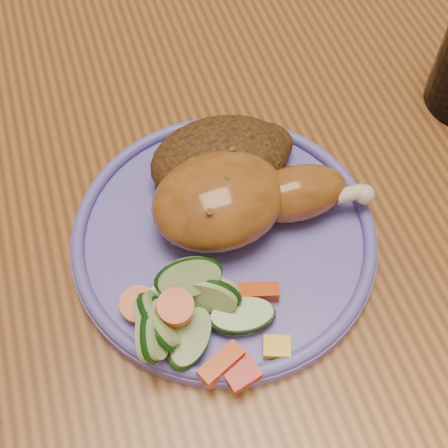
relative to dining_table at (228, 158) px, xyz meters
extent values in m
plane|color=brown|center=(0.00, 0.00, -0.67)|extent=(4.00, 4.00, 0.00)
cube|color=brown|center=(0.00, 0.00, 0.06)|extent=(0.90, 1.40, 0.04)
cube|color=#4C2D16|center=(0.00, 0.55, -0.24)|extent=(0.42, 0.42, 0.04)
cylinder|color=#4C2D16|center=(-0.18, 0.37, -0.46)|extent=(0.04, 0.04, 0.41)
cylinder|color=#4C2D16|center=(-0.18, 0.73, -0.46)|extent=(0.04, 0.04, 0.41)
cylinder|color=#4C2D16|center=(0.18, 0.37, -0.46)|extent=(0.04, 0.04, 0.41)
cylinder|color=#4C2D16|center=(0.18, 0.73, -0.46)|extent=(0.04, 0.04, 0.41)
cylinder|color=#6257B9|center=(-0.05, -0.14, 0.09)|extent=(0.24, 0.24, 0.01)
torus|color=#6257B9|center=(-0.05, -0.14, 0.10)|extent=(0.23, 0.23, 0.01)
ellipsoid|color=#9A5920|center=(-0.05, -0.13, 0.12)|extent=(0.11, 0.09, 0.05)
ellipsoid|color=#9A5920|center=(0.01, -0.14, 0.12)|extent=(0.08, 0.05, 0.04)
sphere|color=beige|center=(0.06, -0.15, 0.12)|extent=(0.02, 0.02, 0.02)
ellipsoid|color=#4C2E13|center=(-0.04, -0.09, 0.12)|extent=(0.11, 0.08, 0.05)
ellipsoid|color=#4C2E13|center=(0.00, -0.08, 0.11)|extent=(0.06, 0.04, 0.03)
ellipsoid|color=#4C2E13|center=(-0.07, -0.09, 0.11)|extent=(0.05, 0.04, 0.02)
cube|color=#A50A05|center=(-0.07, -0.25, 0.10)|extent=(0.03, 0.02, 0.01)
cube|color=#E5A507|center=(-0.04, -0.24, 0.10)|extent=(0.02, 0.02, 0.01)
cube|color=#E64207|center=(-0.04, -0.20, 0.10)|extent=(0.03, 0.02, 0.01)
cylinder|color=#E64207|center=(-0.10, -0.20, 0.13)|extent=(0.02, 0.03, 0.01)
cylinder|color=#E64207|center=(-0.13, -0.18, 0.10)|extent=(0.03, 0.03, 0.02)
cube|color=#E64207|center=(-0.08, -0.24, 0.10)|extent=(0.04, 0.03, 0.01)
cylinder|color=#AECC85|center=(-0.12, -0.21, 0.12)|extent=(0.05, 0.05, 0.04)
cylinder|color=#AECC85|center=(-0.10, -0.22, 0.11)|extent=(0.06, 0.06, 0.02)
cylinder|color=#AECC85|center=(-0.06, -0.22, 0.10)|extent=(0.05, 0.05, 0.02)
cylinder|color=#AECC85|center=(-0.08, -0.20, 0.12)|extent=(0.05, 0.05, 0.05)
cylinder|color=#AECC85|center=(-0.11, -0.19, 0.10)|extent=(0.06, 0.06, 0.02)
cylinder|color=#AECC85|center=(-0.09, -0.19, 0.13)|extent=(0.04, 0.04, 0.04)
cylinder|color=#AECC85|center=(-0.12, -0.21, 0.12)|extent=(0.04, 0.05, 0.04)
camera|label=1|loc=(-0.12, -0.38, 0.50)|focal=50.00mm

